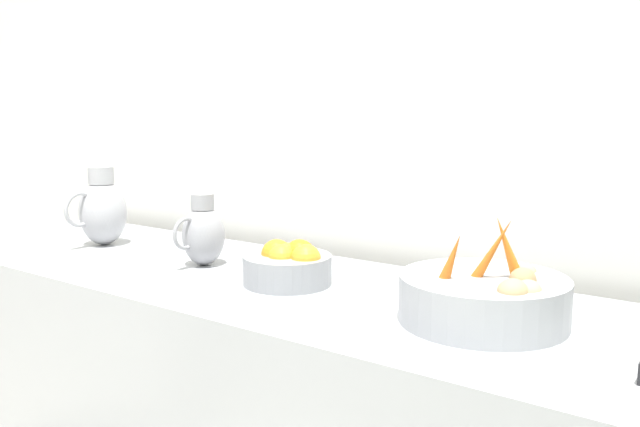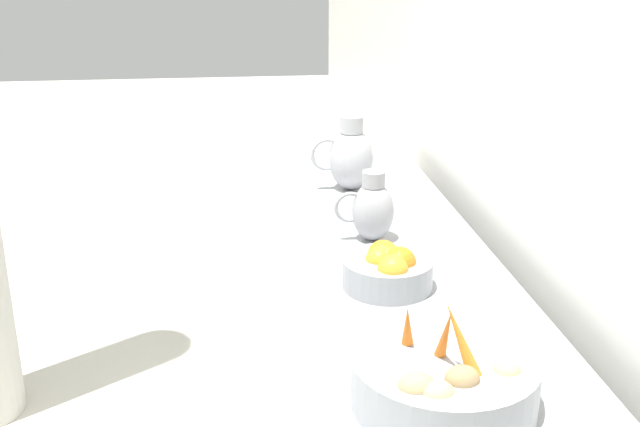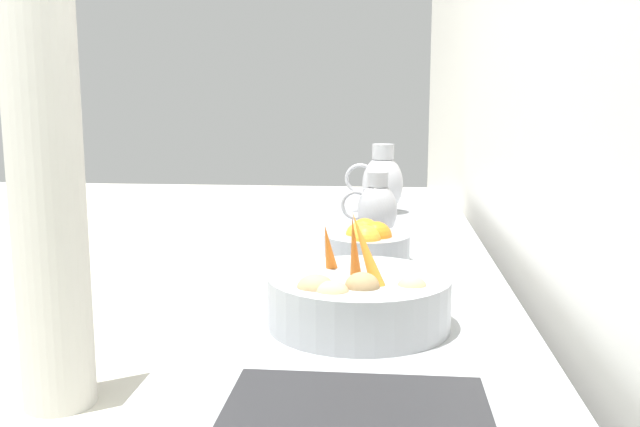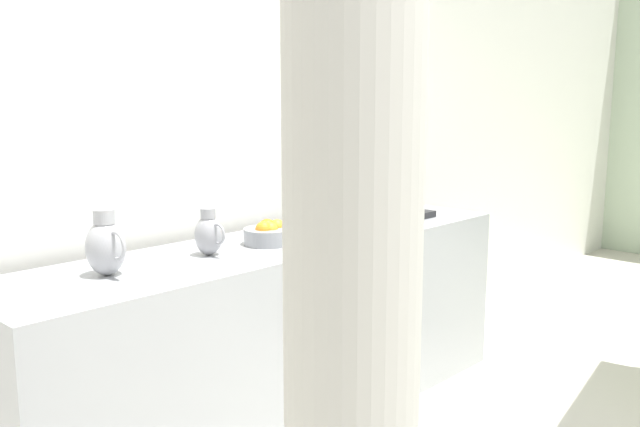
{
  "view_description": "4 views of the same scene",
  "coord_description": "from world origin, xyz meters",
  "views": [
    {
      "loc": [
        -0.29,
        1.17,
        1.31
      ],
      "look_at": [
        -1.47,
        0.33,
        1.09
      ],
      "focal_mm": 35.95,
      "sensor_mm": 36.0,
      "label": 1
    },
    {
      "loc": [
        -1.14,
        1.89,
        1.7
      ],
      "look_at": [
        -1.36,
        0.03,
        1.03
      ],
      "focal_mm": 43.22,
      "sensor_mm": 36.0,
      "label": 2
    },
    {
      "loc": [
        -1.56,
        1.98,
        1.32
      ],
      "look_at": [
        -1.4,
        0.33,
        1.04
      ],
      "focal_mm": 39.25,
      "sensor_mm": 36.0,
      "label": 3
    },
    {
      "loc": [
        0.79,
        -1.86,
        1.57
      ],
      "look_at": [
        -1.43,
        0.47,
        1.01
      ],
      "focal_mm": 38.63,
      "sensor_mm": 36.0,
      "label": 4
    }
  ],
  "objects": [
    {
      "name": "orange_bowl",
      "position": [
        -1.51,
        0.2,
        0.94
      ],
      "size": [
        0.22,
        0.22,
        0.11
      ],
      "color": "gray",
      "rests_on": "prep_counter"
    },
    {
      "name": "metal_pitcher_tall",
      "position": [
        -1.54,
        -0.59,
        1.0
      ],
      "size": [
        0.21,
        0.15,
        0.25
      ],
      "color": "#A3A3A8",
      "rests_on": "prep_counter"
    },
    {
      "name": "tile_wall_left",
      "position": [
        -1.95,
        0.77,
        1.5
      ],
      "size": [
        0.1,
        9.29,
        3.0
      ],
      "primitive_type": "cube",
      "color": "white",
      "rests_on": "ground_plane"
    },
    {
      "name": "metal_pitcher_short",
      "position": [
        -1.53,
        -0.12,
        0.98
      ],
      "size": [
        0.17,
        0.12,
        0.2
      ],
      "color": "#939399",
      "rests_on": "prep_counter"
    },
    {
      "name": "vegetable_colander",
      "position": [
        -1.51,
        0.71,
        0.94
      ],
      "size": [
        0.34,
        0.34,
        0.23
      ],
      "color": "#9EA0A5",
      "rests_on": "prep_counter"
    }
  ]
}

